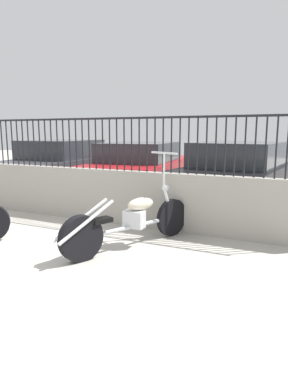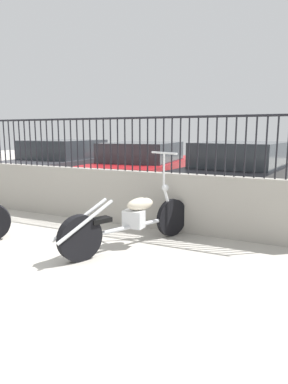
{
  "view_description": "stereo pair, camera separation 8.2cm",
  "coord_description": "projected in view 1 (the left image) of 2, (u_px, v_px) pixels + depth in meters",
  "views": [
    {
      "loc": [
        3.84,
        -1.93,
        1.59
      ],
      "look_at": [
        1.69,
        2.61,
        0.7
      ],
      "focal_mm": 32.0,
      "sensor_mm": 36.0,
      "label": 1
    },
    {
      "loc": [
        3.92,
        -1.9,
        1.59
      ],
      "look_at": [
        1.69,
        2.61,
        0.7
      ],
      "focal_mm": 32.0,
      "sensor_mm": 36.0,
      "label": 2
    }
  ],
  "objects": [
    {
      "name": "low_wall",
      "position": [
        75.0,
        193.0,
        6.35
      ],
      "size": [
        8.2,
        0.18,
        0.94
      ],
      "color": "#9E998E",
      "rests_on": "ground_plane"
    },
    {
      "name": "car_red",
      "position": [
        142.0,
        167.0,
        9.05
      ],
      "size": [
        2.29,
        4.63,
        1.32
      ],
      "rotation": [
        0.0,
        0.0,
        1.68
      ],
      "color": "black",
      "rests_on": "ground_plane"
    },
    {
      "name": "fence_railing",
      "position": [
        73.0,
        137.0,
        6.17
      ],
      "size": [
        8.2,
        0.04,
        0.89
      ],
      "color": "black",
      "rests_on": "low_wall"
    },
    {
      "name": "motorcycle_silver",
      "position": [
        125.0,
        222.0,
        4.66
      ],
      "size": [
        1.04,
        2.11,
        1.3
      ],
      "rotation": [
        0.0,
        0.0,
        1.16
      ],
      "color": "black",
      "rests_on": "ground_plane"
    },
    {
      "name": "car_dark_grey",
      "position": [
        65.0,
        163.0,
        10.07
      ],
      "size": [
        2.0,
        4.42,
        1.35
      ],
      "rotation": [
        0.0,
        0.0,
        1.6
      ],
      "color": "black",
      "rests_on": "ground_plane"
    },
    {
      "name": "car_black",
      "position": [
        241.0,
        172.0,
        7.77
      ],
      "size": [
        2.38,
        4.7,
        1.36
      ],
      "rotation": [
        0.0,
        0.0,
        1.45
      ],
      "color": "black",
      "rests_on": "ground_plane"
    }
  ]
}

